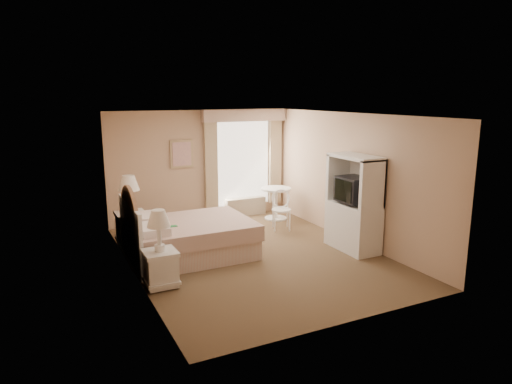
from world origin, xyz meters
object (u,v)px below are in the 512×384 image
nightstand_near (160,259)px  round_table (276,198)px  nightstand_far (131,219)px  bed (185,237)px  cafe_chair (281,206)px  armoire (354,211)px

nightstand_near → round_table: bearing=37.6°
nightstand_near → nightstand_far: 2.19m
bed → cafe_chair: size_ratio=2.52×
nightstand_far → cafe_chair: 3.12m
round_table → armoire: (0.27, -2.50, 0.24)m
round_table → armoire: bearing=-83.9°
nightstand_far → armoire: size_ratio=0.75×
bed → round_table: bearing=29.5°
nightstand_far → round_table: 3.41m
nightstand_far → cafe_chair: bearing=-5.9°
nightstand_far → armoire: bearing=-29.6°
nightstand_near → armoire: 3.67m
round_table → armoire: armoire is taller
nightstand_far → armoire: armoire is taller
round_table → bed: bearing=-150.5°
nightstand_near → cafe_chair: bearing=31.0°
round_table → armoire: size_ratio=0.41×
bed → round_table: bed is taller
nightstand_near → armoire: bearing=1.7°
bed → cafe_chair: bed is taller
bed → armoire: 3.12m
round_table → cafe_chair: (-0.28, -0.75, 0.00)m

